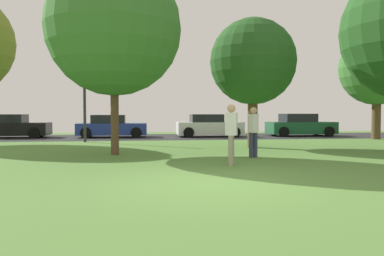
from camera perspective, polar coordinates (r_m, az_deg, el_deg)
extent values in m
plane|color=#547F38|center=(8.14, 3.55, -8.27)|extent=(44.00, 44.00, 0.00)
cube|color=#28282B|center=(23.95, -3.91, -1.32)|extent=(44.00, 6.40, 0.01)
cylinder|color=brown|center=(24.14, 25.84, 1.36)|extent=(0.49, 0.49, 2.42)
sphere|color=#38702D|center=(24.28, 25.95, 8.06)|extent=(4.18, 4.18, 4.18)
cylinder|color=brown|center=(13.83, -11.48, 1.88)|extent=(0.29, 0.29, 2.82)
sphere|color=#38702D|center=(14.15, -11.58, 14.41)|extent=(4.76, 4.76, 4.76)
cylinder|color=brown|center=(16.67, 9.05, 1.23)|extent=(0.43, 0.43, 2.40)
sphere|color=#23511E|center=(16.82, 9.10, 9.80)|extent=(3.70, 3.70, 3.70)
cylinder|color=gray|center=(10.96, 5.96, -3.31)|extent=(0.14, 0.14, 0.86)
cylinder|color=gray|center=(10.80, 5.81, -3.39)|extent=(0.14, 0.14, 0.86)
cube|color=silver|center=(10.83, 5.90, 0.61)|extent=(0.38, 0.33, 0.64)
sphere|color=tan|center=(10.83, 5.91, 2.92)|extent=(0.23, 0.23, 0.23)
cylinder|color=#2D334C|center=(12.86, 8.83, -2.55)|extent=(0.14, 0.14, 0.83)
cylinder|color=#2D334C|center=(12.93, 9.46, -2.53)|extent=(0.14, 0.14, 0.83)
cube|color=silver|center=(12.86, 9.17, 0.69)|extent=(0.28, 0.35, 0.62)
sphere|color=tan|center=(12.85, 9.18, 2.59)|extent=(0.23, 0.23, 0.23)
cube|color=black|center=(25.49, -25.48, -0.13)|extent=(4.47, 1.75, 0.76)
cube|color=black|center=(25.54, -25.98, 1.28)|extent=(2.15, 1.54, 0.51)
cylinder|color=black|center=(25.91, -21.58, -0.50)|extent=(0.64, 0.22, 0.64)
cylinder|color=black|center=(24.21, -22.58, -0.69)|extent=(0.64, 0.22, 0.64)
cube|color=#233893|center=(24.04, -11.84, -0.14)|extent=(4.20, 1.77, 0.71)
cube|color=black|center=(24.04, -12.35, 1.31)|extent=(2.02, 1.56, 0.51)
cylinder|color=black|center=(24.88, -8.30, -0.47)|extent=(0.64, 0.22, 0.64)
cylinder|color=black|center=(23.10, -8.35, -0.68)|extent=(0.64, 0.22, 0.64)
cylinder|color=black|center=(25.08, -15.04, -0.50)|extent=(0.64, 0.22, 0.64)
cylinder|color=black|center=(23.33, -15.60, -0.71)|extent=(0.64, 0.22, 0.64)
cube|color=white|center=(24.01, 2.65, -0.03)|extent=(4.10, 1.72, 0.77)
cube|color=black|center=(23.96, 2.17, 1.48)|extent=(1.97, 1.51, 0.49)
cylinder|color=black|center=(25.16, 5.51, -0.43)|extent=(0.64, 0.22, 0.64)
cylinder|color=black|center=(23.49, 6.47, -0.62)|extent=(0.64, 0.22, 0.64)
cylinder|color=black|center=(24.66, -0.99, -0.47)|extent=(0.64, 0.22, 0.64)
cylinder|color=black|center=(22.96, -0.50, -0.67)|extent=(0.64, 0.22, 0.64)
cube|color=#195633|center=(25.82, 15.96, 0.04)|extent=(4.27, 1.83, 0.76)
cube|color=black|center=(25.72, 15.54, 1.48)|extent=(2.05, 1.61, 0.53)
cylinder|color=black|center=(27.29, 18.06, -0.32)|extent=(0.64, 0.22, 0.64)
cylinder|color=black|center=(25.65, 19.84, -0.50)|extent=(0.64, 0.22, 0.64)
cylinder|color=black|center=(26.13, 12.14, -0.37)|extent=(0.64, 0.22, 0.64)
cylinder|color=black|center=(24.41, 13.60, -0.56)|extent=(0.64, 0.22, 0.64)
cylinder|color=#2D2D33|center=(20.27, -15.77, 4.32)|extent=(0.14, 0.14, 4.50)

